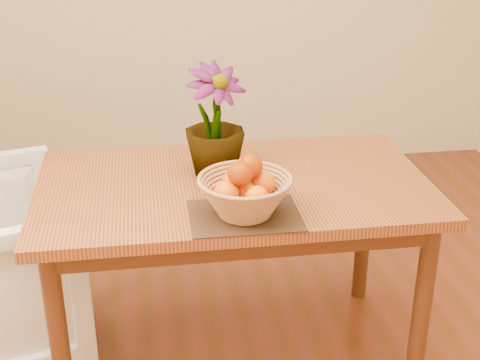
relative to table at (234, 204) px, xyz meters
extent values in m
cube|color=brown|center=(0.00, 0.00, 0.07)|extent=(1.40, 0.80, 0.04)
cube|color=#43210F|center=(0.00, 0.00, 0.01)|extent=(1.28, 0.68, 0.08)
cylinder|color=#43210F|center=(-0.62, -0.32, -0.31)|extent=(0.06, 0.06, 0.71)
cylinder|color=#43210F|center=(0.62, -0.32, -0.31)|extent=(0.06, 0.06, 0.71)
cylinder|color=#43210F|center=(-0.62, 0.32, -0.31)|extent=(0.06, 0.06, 0.71)
cylinder|color=#43210F|center=(0.62, 0.32, -0.31)|extent=(0.06, 0.06, 0.71)
cube|color=#322112|center=(0.00, -0.27, 0.09)|extent=(0.36, 0.27, 0.01)
cylinder|color=#B77F4C|center=(0.00, -0.27, 0.10)|extent=(0.15, 0.15, 0.01)
sphere|color=#FF6604|center=(0.00, -0.27, 0.18)|extent=(0.07, 0.07, 0.07)
sphere|color=#FF6604|center=(0.06, -0.24, 0.19)|extent=(0.08, 0.08, 0.08)
sphere|color=#FF6604|center=(-0.03, -0.21, 0.18)|extent=(0.08, 0.08, 0.08)
sphere|color=#FF6604|center=(-0.06, -0.30, 0.19)|extent=(0.08, 0.08, 0.08)
sphere|color=#FF6604|center=(0.03, -0.33, 0.18)|extent=(0.08, 0.08, 0.08)
sphere|color=#FF6604|center=(0.02, -0.25, 0.25)|extent=(0.08, 0.08, 0.08)
sphere|color=#FF6604|center=(-0.02, -0.29, 0.25)|extent=(0.08, 0.08, 0.08)
sphere|color=#FF6604|center=(0.02, -0.25, 0.25)|extent=(0.08, 0.08, 0.08)
sphere|color=#FF6604|center=(-0.02, -0.29, 0.25)|extent=(0.08, 0.08, 0.08)
imported|color=#134212|center=(-0.05, 0.10, 0.29)|extent=(0.30, 0.30, 0.40)
camera|label=1|loc=(-0.30, -2.15, 1.07)|focal=50.00mm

